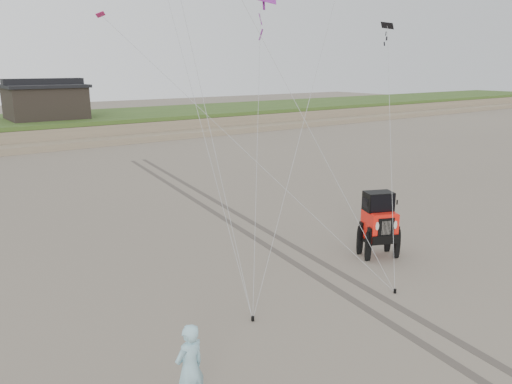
% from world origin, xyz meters
% --- Properties ---
extents(ground, '(160.00, 160.00, 0.00)m').
position_xyz_m(ground, '(0.00, 0.00, 0.00)').
color(ground, '#6B6054').
rests_on(ground, ground).
extents(dune_ridge, '(160.00, 14.25, 1.73)m').
position_xyz_m(dune_ridge, '(0.00, 37.50, 0.82)').
color(dune_ridge, '#7A6B54').
rests_on(dune_ridge, ground).
extents(cabin, '(6.40, 5.40, 3.35)m').
position_xyz_m(cabin, '(2.00, 37.00, 3.24)').
color(cabin, black).
rests_on(cabin, dune_ridge).
extents(jeep, '(3.62, 5.04, 1.72)m').
position_xyz_m(jeep, '(3.52, 1.94, 0.86)').
color(jeep, red).
rests_on(jeep, ground).
extents(man, '(0.70, 0.53, 1.73)m').
position_xyz_m(man, '(-5.15, -1.13, 0.86)').
color(man, '#82BEC9').
rests_on(man, ground).
extents(stake_main, '(0.08, 0.08, 0.12)m').
position_xyz_m(stake_main, '(-2.32, 0.88, 0.06)').
color(stake_main, black).
rests_on(stake_main, ground).
extents(stake_aux, '(0.08, 0.08, 0.12)m').
position_xyz_m(stake_aux, '(1.76, -0.18, 0.06)').
color(stake_aux, black).
rests_on(stake_aux, ground).
extents(tire_tracks, '(5.22, 29.74, 0.01)m').
position_xyz_m(tire_tracks, '(2.00, 8.00, 0.00)').
color(tire_tracks, '#4C443D').
rests_on(tire_tracks, ground).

